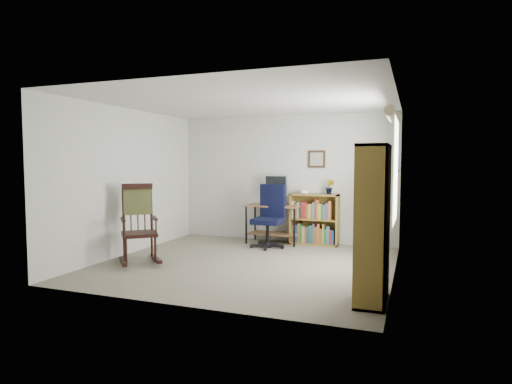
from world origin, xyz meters
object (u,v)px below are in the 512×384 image
at_px(office_chair, 268,216).
at_px(desk, 274,224).
at_px(tall_bookshelf, 373,224).
at_px(rocking_chair, 139,223).
at_px(low_bookshelf, 314,219).

bearing_deg(office_chair, desk, 100.84).
bearing_deg(tall_bookshelf, office_chair, 130.14).
relative_size(desk, rocking_chair, 0.83).
distance_m(desk, office_chair, 0.51).
bearing_deg(office_chair, rocking_chair, -122.77).
height_order(rocking_chair, low_bookshelf, rocking_chair).
xyz_separation_m(low_bookshelf, tall_bookshelf, (1.30, -2.97, 0.39)).
bearing_deg(desk, low_bookshelf, 9.16).
distance_m(low_bookshelf, tall_bookshelf, 3.27).
distance_m(desk, rocking_chair, 2.63).
distance_m(rocking_chair, tall_bookshelf, 3.52).
bearing_deg(office_chair, low_bookshelf, 45.92).
xyz_separation_m(rocking_chair, low_bookshelf, (2.15, 2.33, -0.14)).
bearing_deg(office_chair, tall_bookshelf, -43.16).
height_order(office_chair, rocking_chair, rocking_chair).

